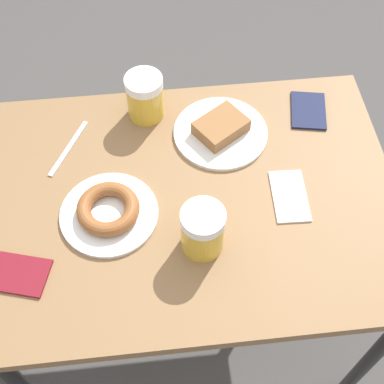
# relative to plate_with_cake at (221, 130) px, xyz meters

# --- Properties ---
(ground_plane) EXTENTS (8.00, 8.00, 0.00)m
(ground_plane) POSITION_rel_plate_with_cake_xyz_m (-0.18, 0.09, -0.74)
(ground_plane) COLOR #474442
(table) EXTENTS (0.70, 0.97, 0.73)m
(table) POSITION_rel_plate_with_cake_xyz_m (-0.18, 0.09, -0.08)
(table) COLOR olive
(table) RESTS_ON ground_plane
(plate_with_cake) EXTENTS (0.24, 0.24, 0.05)m
(plate_with_cake) POSITION_rel_plate_with_cake_xyz_m (0.00, 0.00, 0.00)
(plate_with_cake) COLOR white
(plate_with_cake) RESTS_ON table
(plate_with_donut) EXTENTS (0.22, 0.22, 0.04)m
(plate_with_donut) POSITION_rel_plate_with_cake_xyz_m (-0.21, 0.28, 0.00)
(plate_with_donut) COLOR white
(plate_with_donut) RESTS_ON table
(beer_mug_left) EXTENTS (0.09, 0.09, 0.12)m
(beer_mug_left) POSITION_rel_plate_with_cake_xyz_m (-0.31, 0.08, 0.05)
(beer_mug_left) COLOR gold
(beer_mug_left) RESTS_ON table
(beer_mug_center) EXTENTS (0.09, 0.09, 0.12)m
(beer_mug_center) POSITION_rel_plate_with_cake_xyz_m (0.09, 0.18, 0.05)
(beer_mug_center) COLOR gold
(beer_mug_center) RESTS_ON table
(napkin_folded) EXTENTS (0.15, 0.08, 0.00)m
(napkin_folded) POSITION_rel_plate_with_cake_xyz_m (-0.21, -0.13, -0.01)
(napkin_folded) COLOR white
(napkin_folded) RESTS_ON table
(fork) EXTENTS (0.17, 0.10, 0.00)m
(fork) POSITION_rel_plate_with_cake_xyz_m (-0.01, 0.38, -0.01)
(fork) COLOR silver
(fork) RESTS_ON table
(passport_near_edge) EXTENTS (0.12, 0.15, 0.01)m
(passport_near_edge) POSITION_rel_plate_with_cake_xyz_m (-0.34, 0.48, -0.01)
(passport_near_edge) COLOR maroon
(passport_near_edge) RESTS_ON table
(passport_far_edge) EXTENTS (0.14, 0.11, 0.01)m
(passport_far_edge) POSITION_rel_plate_with_cake_xyz_m (0.05, -0.24, -0.01)
(passport_far_edge) COLOR #141938
(passport_far_edge) RESTS_ON table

